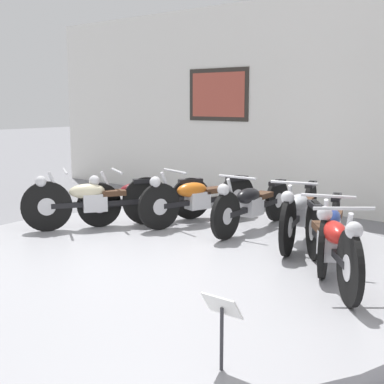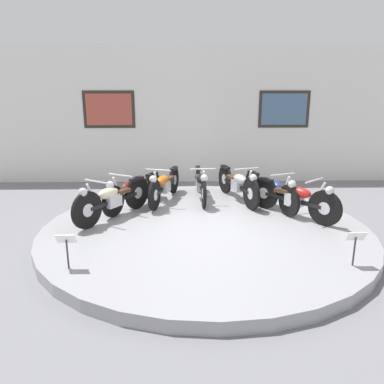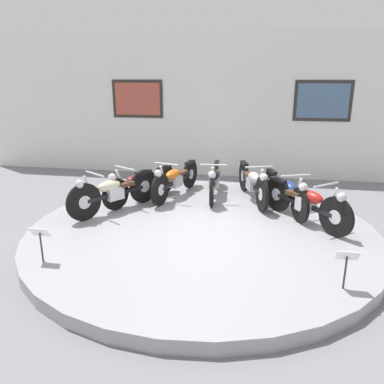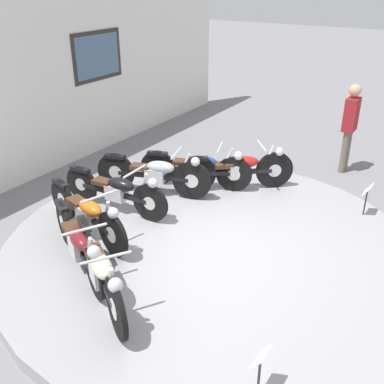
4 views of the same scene
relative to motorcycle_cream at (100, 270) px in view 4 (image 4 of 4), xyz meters
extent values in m
plane|color=slate|center=(1.72, -0.45, -0.59)|extent=(60.00, 60.00, 0.00)
cylinder|color=#99999E|center=(1.72, -0.45, -0.49)|extent=(5.79, 5.79, 0.19)
cube|color=#2D2823|center=(4.12, 3.70, 1.44)|extent=(1.40, 0.02, 1.00)
cube|color=slate|center=(4.12, 3.69, 1.44)|extent=(1.24, 0.02, 0.84)
cylinder|color=black|center=(-0.35, -0.53, -0.06)|extent=(0.41, 0.59, 0.67)
cylinder|color=silver|center=(-0.35, -0.53, -0.06)|extent=(0.18, 0.23, 0.24)
cylinder|color=black|center=(0.39, 0.60, -0.06)|extent=(0.41, 0.59, 0.67)
cylinder|color=silver|center=(0.39, 0.60, -0.06)|extent=(0.18, 0.23, 0.24)
cube|color=black|center=(0.02, 0.03, -0.06)|extent=(0.74, 1.08, 0.07)
cube|color=silver|center=(0.00, 0.00, -0.04)|extent=(0.34, 0.38, 0.24)
ellipsoid|color=beige|center=(-0.05, -0.08, 0.12)|extent=(0.45, 0.52, 0.20)
cube|color=#472D1E|center=(0.14, 0.22, 0.08)|extent=(0.34, 0.38, 0.07)
cube|color=black|center=(0.39, 0.60, 0.22)|extent=(0.28, 0.36, 0.06)
cylinder|color=silver|center=(-0.27, -0.41, 0.14)|extent=(0.17, 0.23, 0.54)
cylinder|color=silver|center=(-0.21, -0.32, 0.40)|extent=(0.47, 0.32, 0.03)
sphere|color=silver|center=(-0.38, -0.58, 0.28)|extent=(0.15, 0.15, 0.15)
cylinder|color=black|center=(-0.01, 0.08, -0.09)|extent=(0.34, 0.56, 0.61)
cylinder|color=silver|center=(-0.01, 0.08, -0.09)|extent=(0.16, 0.22, 0.21)
cylinder|color=black|center=(0.64, 1.27, -0.09)|extent=(0.34, 0.56, 0.61)
cylinder|color=silver|center=(0.64, 1.27, -0.09)|extent=(0.16, 0.22, 0.21)
cube|color=black|center=(0.32, 0.68, -0.09)|extent=(0.66, 1.12, 0.07)
cube|color=silver|center=(0.30, 0.64, -0.07)|extent=(0.33, 0.38, 0.24)
ellipsoid|color=maroon|center=(0.25, 0.55, 0.09)|extent=(0.42, 0.53, 0.20)
cube|color=#472D1E|center=(0.42, 0.87, 0.05)|extent=(0.33, 0.38, 0.07)
cube|color=black|center=(0.64, 1.27, 0.17)|extent=(0.26, 0.36, 0.06)
cylinder|color=silver|center=(0.07, 0.21, 0.11)|extent=(0.16, 0.24, 0.54)
cylinder|color=silver|center=(0.12, 0.31, 0.37)|extent=(0.49, 0.29, 0.03)
sphere|color=silver|center=(-0.03, 0.03, 0.25)|extent=(0.15, 0.15, 0.15)
cylinder|color=black|center=(0.75, 0.48, -0.08)|extent=(0.22, 0.63, 0.64)
cylinder|color=silver|center=(0.75, 0.48, -0.08)|extent=(0.12, 0.23, 0.22)
cylinder|color=black|center=(1.11, 1.78, -0.08)|extent=(0.22, 0.63, 0.64)
cylinder|color=silver|center=(1.11, 1.78, -0.08)|extent=(0.12, 0.23, 0.22)
cube|color=black|center=(0.93, 1.13, -0.08)|extent=(0.40, 1.22, 0.07)
cube|color=silver|center=(0.92, 1.09, -0.06)|extent=(0.28, 0.36, 0.24)
ellipsoid|color=#D16619|center=(0.89, 1.00, 0.10)|extent=(0.34, 0.52, 0.20)
cube|color=#472D1E|center=(0.99, 1.34, 0.06)|extent=(0.28, 0.36, 0.07)
cube|color=black|center=(1.11, 1.78, 0.19)|extent=(0.19, 0.37, 0.06)
cylinder|color=silver|center=(0.79, 0.62, 0.12)|extent=(0.11, 0.25, 0.54)
cylinder|color=silver|center=(0.82, 0.73, 0.38)|extent=(0.53, 0.17, 0.03)
sphere|color=silver|center=(0.73, 0.42, 0.26)|extent=(0.15, 0.15, 0.15)
cylinder|color=black|center=(1.75, 0.62, -0.10)|extent=(0.08, 0.61, 0.61)
cylinder|color=silver|center=(1.75, 0.62, -0.10)|extent=(0.07, 0.21, 0.21)
cylinder|color=black|center=(1.69, 1.97, -0.10)|extent=(0.08, 0.61, 0.61)
cylinder|color=silver|center=(1.69, 1.97, -0.10)|extent=(0.07, 0.21, 0.21)
cube|color=black|center=(1.72, 1.29, -0.10)|extent=(0.13, 1.24, 0.07)
cube|color=silver|center=(1.72, 1.25, -0.08)|extent=(0.21, 0.33, 0.24)
ellipsoid|color=black|center=(1.73, 1.15, 0.08)|extent=(0.24, 0.49, 0.20)
cube|color=#472D1E|center=(1.71, 1.51, 0.04)|extent=(0.21, 0.33, 0.07)
cube|color=black|center=(1.69, 1.97, 0.16)|extent=(0.12, 0.36, 0.06)
cylinder|color=silver|center=(1.74, 0.77, 0.10)|extent=(0.06, 0.25, 0.54)
cylinder|color=silver|center=(1.74, 0.88, 0.36)|extent=(0.54, 0.06, 0.03)
sphere|color=silver|center=(1.75, 0.56, 0.24)|extent=(0.15, 0.15, 0.15)
cylinder|color=black|center=(2.70, 0.48, -0.07)|extent=(0.24, 0.65, 0.67)
cylinder|color=silver|center=(2.70, 0.48, -0.07)|extent=(0.13, 0.24, 0.23)
cylinder|color=black|center=(2.31, 1.78, -0.07)|extent=(0.24, 0.65, 0.67)
cylinder|color=silver|center=(2.31, 1.78, -0.07)|extent=(0.13, 0.24, 0.23)
cube|color=black|center=(2.51, 1.13, -0.07)|extent=(0.43, 1.21, 0.07)
cube|color=silver|center=(2.52, 1.09, -0.05)|extent=(0.28, 0.36, 0.24)
ellipsoid|color=#B2B5BA|center=(2.55, 1.00, 0.11)|extent=(0.35, 0.52, 0.20)
cube|color=#472D1E|center=(2.44, 1.34, 0.07)|extent=(0.28, 0.36, 0.07)
cube|color=black|center=(2.31, 1.78, 0.22)|extent=(0.20, 0.37, 0.06)
cylinder|color=silver|center=(2.66, 0.63, 0.13)|extent=(0.11, 0.25, 0.54)
cylinder|color=silver|center=(2.63, 0.73, 0.39)|extent=(0.53, 0.19, 0.03)
sphere|color=silver|center=(2.72, 0.43, 0.27)|extent=(0.15, 0.15, 0.15)
cylinder|color=black|center=(3.35, 0.04, -0.09)|extent=(0.26, 0.60, 0.62)
cylinder|color=silver|center=(3.35, 0.04, -0.09)|extent=(0.14, 0.23, 0.22)
cylinder|color=black|center=(2.89, 1.31, -0.09)|extent=(0.26, 0.60, 0.62)
cylinder|color=silver|center=(2.89, 1.31, -0.09)|extent=(0.14, 0.23, 0.22)
cube|color=black|center=(3.12, 0.68, -0.09)|extent=(0.49, 1.19, 0.07)
cube|color=silver|center=(3.13, 0.64, -0.07)|extent=(0.30, 0.37, 0.24)
ellipsoid|color=navy|center=(3.17, 0.54, 0.09)|extent=(0.37, 0.53, 0.20)
cube|color=#472D1E|center=(3.04, 0.88, 0.05)|extent=(0.30, 0.37, 0.07)
cube|color=black|center=(2.89, 1.31, 0.18)|extent=(0.22, 0.37, 0.06)
cylinder|color=silver|center=(3.30, 0.18, 0.11)|extent=(0.13, 0.25, 0.54)
cylinder|color=silver|center=(3.26, 0.28, 0.37)|extent=(0.52, 0.21, 0.03)
sphere|color=silver|center=(3.37, -0.01, 0.25)|extent=(0.15, 0.15, 0.15)
cylinder|color=black|center=(3.84, -0.49, -0.07)|extent=(0.46, 0.54, 0.65)
cylinder|color=silver|center=(3.84, -0.49, -0.07)|extent=(0.19, 0.22, 0.23)
cylinder|color=black|center=(2.99, 0.56, -0.07)|extent=(0.46, 0.54, 0.65)
cylinder|color=silver|center=(2.99, 0.56, -0.07)|extent=(0.19, 0.22, 0.23)
cube|color=black|center=(3.42, 0.03, -0.07)|extent=(0.84, 1.00, 0.07)
cube|color=silver|center=(3.44, 0.00, -0.05)|extent=(0.36, 0.37, 0.24)
ellipsoid|color=red|center=(3.50, -0.07, 0.11)|extent=(0.47, 0.51, 0.20)
cube|color=#472D1E|center=(3.28, 0.20, 0.07)|extent=(0.36, 0.37, 0.07)
cube|color=black|center=(2.99, 0.56, 0.20)|extent=(0.31, 0.34, 0.06)
cylinder|color=silver|center=(3.75, -0.37, 0.13)|extent=(0.19, 0.22, 0.54)
cylinder|color=silver|center=(3.68, -0.29, 0.39)|extent=(0.44, 0.37, 0.03)
sphere|color=silver|center=(3.88, -0.53, 0.27)|extent=(0.15, 0.15, 0.15)
cylinder|color=#333338|center=(-0.24, -2.08, -0.19)|extent=(0.02, 0.02, 0.42)
cube|color=white|center=(-0.24, -2.08, 0.04)|extent=(0.26, 0.11, 0.15)
cylinder|color=#333338|center=(3.67, -2.08, -0.19)|extent=(0.02, 0.02, 0.42)
cube|color=white|center=(3.67, -2.08, 0.04)|extent=(0.26, 0.11, 0.15)
cylinder|color=#6B6051|center=(5.61, -1.22, -0.17)|extent=(0.13, 0.13, 0.84)
cylinder|color=#6B6051|center=(5.77, -1.22, -0.17)|extent=(0.13, 0.13, 0.84)
cube|color=maroon|center=(5.69, -1.22, 0.57)|extent=(0.36, 0.22, 0.63)
sphere|color=tan|center=(5.69, -1.22, 1.03)|extent=(0.23, 0.23, 0.23)
camera|label=1|loc=(5.57, -4.67, 1.31)|focal=50.00mm
camera|label=2|loc=(1.33, -6.76, 1.95)|focal=35.00mm
camera|label=3|loc=(2.58, -6.27, 2.03)|focal=35.00mm
camera|label=4|loc=(-2.95, -3.09, 3.02)|focal=42.00mm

